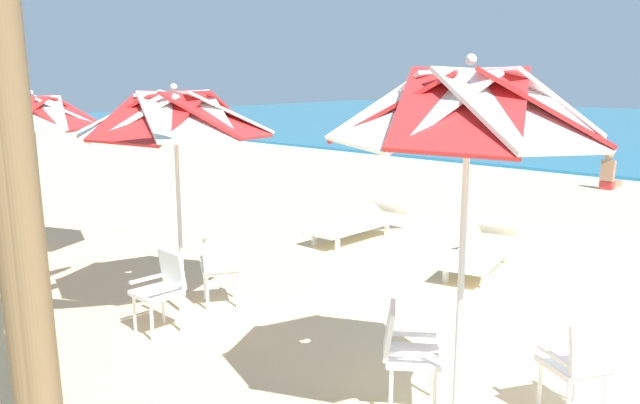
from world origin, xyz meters
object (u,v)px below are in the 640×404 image
Objects in this scene: sun_lounger_2 at (483,250)px; palm_tree_4 at (7,77)px; plastic_chair_1 at (580,362)px; plastic_chair_3 at (162,286)px; beach_umbrella_2 at (32,115)px; beachgoer_seated at (609,177)px; beach_umbrella_0 at (469,111)px; sun_lounger_3 at (359,222)px; plastic_chair_4 at (13,223)px; beach_umbrella_1 at (175,117)px; plastic_chair_0 at (405,350)px; plastic_chair_2 at (221,266)px.

palm_tree_4 is at bearing -94.28° from sun_lounger_2.
plastic_chair_1 is 4.19m from plastic_chair_3.
beach_umbrella_2 is 2.72× the size of beachgoer_seated.
plastic_chair_1 is (0.65, 0.80, -1.98)m from beach_umbrella_0.
beach_umbrella_2 is at bearing -121.77° from sun_lounger_3.
sun_lounger_3 is at bearing 175.11° from sun_lounger_2.
beach_umbrella_2 is at bearing 153.98° from palm_tree_4.
palm_tree_4 is at bearing -136.87° from beach_umbrella_0.
beach_umbrella_2 is 2.91× the size of plastic_chair_4.
beach_umbrella_1 is 4.72m from sun_lounger_2.
plastic_chair_4 is at bearing 158.19° from palm_tree_4.
plastic_chair_2 is (-2.97, 0.52, 0.00)m from plastic_chair_0.
sun_lounger_3 is 7.98m from beachgoer_seated.
beach_umbrella_1 is 3.04× the size of plastic_chair_4.
sun_lounger_3 is (-3.72, 4.15, -0.22)m from plastic_chair_0.
palm_tree_4 reaches higher than sun_lounger_3.
plastic_chair_2 is at bearing 9.29° from plastic_chair_4.
beachgoer_seated is at bearing 67.89° from plastic_chair_4.
beach_umbrella_2 is at bearing -141.29° from sun_lounger_2.
beachgoer_seated is at bearing 91.34° from palm_tree_4.
beach_umbrella_0 is at bearing -2.15° from beach_umbrella_1.
plastic_chair_3 is at bearing -174.82° from beach_umbrella_0.
sun_lounger_2 is at bearing 127.86° from plastic_chair_1.
beach_umbrella_1 reaches higher than plastic_chair_0.
plastic_chair_2 is at bearing 72.77° from beach_umbrella_1.
beach_umbrella_1 reaches higher than sun_lounger_3.
beach_umbrella_2 is (-3.35, -0.57, 1.68)m from plastic_chair_2.
plastic_chair_0 is 2.89m from plastic_chair_3.
palm_tree_4 is (-2.97, -2.98, 2.21)m from plastic_chair_1.
plastic_chair_1 is at bearing 15.30° from plastic_chair_3.
beach_umbrella_0 reaches higher than beach_umbrella_2.
sun_lounger_3 is at bearing 131.83° from plastic_chair_0.
plastic_chair_1 is 0.34× the size of beach_umbrella_2.
palm_tree_4 is (1.31, -2.31, 0.44)m from beach_umbrella_1.
beach_umbrella_0 reaches higher than sun_lounger_3.
palm_tree_4 reaches higher than plastic_chair_1.
plastic_chair_3 reaches higher than sun_lounger_2.
plastic_chair_1 reaches higher than sun_lounger_2.
beach_umbrella_0 reaches higher than plastic_chair_1.
plastic_chair_3 is 4.62m from sun_lounger_3.
beachgoer_seated is (-2.13, 11.98, -0.20)m from plastic_chair_0.
plastic_chair_3 is 0.39× the size of sun_lounger_2.
plastic_chair_0 and plastic_chair_1 have the same top height.
beach_umbrella_2 is 1.16× the size of sun_lounger_3.
beach_umbrella_2 is at bearing 179.76° from beach_umbrella_0.
beachgoer_seated is at bearing 85.81° from plastic_chair_2.
plastic_chair_4 is 5.45m from sun_lounger_3.
beach_umbrella_1 is 3.04× the size of plastic_chair_3.
sun_lounger_3 is (2.60, 4.20, -1.89)m from beach_umbrella_2.
beach_umbrella_1 is at bearing -81.57° from sun_lounger_3.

